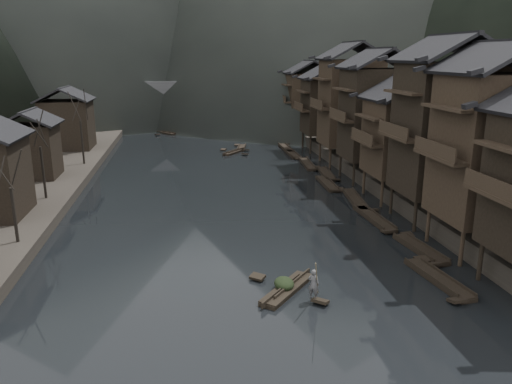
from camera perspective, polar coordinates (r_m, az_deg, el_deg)
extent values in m
plane|color=black|center=(35.67, -0.97, -7.61)|extent=(300.00, 300.00, 0.00)
cube|color=#2D2823|center=(83.51, 19.83, 5.46)|extent=(40.00, 200.00, 1.80)
cylinder|color=black|center=(35.00, 24.26, -7.20)|extent=(0.30, 0.30, 2.90)
cube|color=#2E2319|center=(31.12, 26.17, -0.47)|extent=(1.20, 5.70, 0.25)
cylinder|color=#2E2319|center=(36.72, 22.45, -5.96)|extent=(0.30, 0.30, 2.90)
cylinder|color=#2E2319|center=(40.64, 19.06, -3.61)|extent=(0.30, 0.30, 2.90)
cylinder|color=#2E2319|center=(38.18, 26.02, -5.57)|extent=(0.30, 0.30, 2.90)
cylinder|color=#2E2319|center=(41.96, 22.41, -3.35)|extent=(0.30, 0.30, 2.90)
cube|color=#2E2319|center=(38.71, 25.59, 4.56)|extent=(7.00, 6.00, 10.13)
cube|color=#2E2319|center=(36.73, 20.29, 3.80)|extent=(1.20, 5.70, 0.25)
cylinder|color=black|center=(42.50, 17.73, -2.67)|extent=(0.30, 0.30, 2.90)
cylinder|color=black|center=(46.65, 15.20, -0.89)|extent=(0.30, 0.30, 2.90)
cylinder|color=black|center=(43.76, 20.97, -2.46)|extent=(0.30, 0.30, 2.90)
cylinder|color=black|center=(47.81, 18.22, -0.74)|extent=(0.30, 0.30, 2.90)
cube|color=black|center=(44.56, 20.71, 6.75)|extent=(7.00, 6.00, 10.82)
cube|color=#2E2319|center=(42.85, 15.92, 6.11)|extent=(1.20, 5.70, 0.25)
cylinder|color=#2E2319|center=(48.60, 14.18, -0.18)|extent=(0.30, 0.30, 2.90)
cylinder|color=#2E2319|center=(52.91, 12.23, 1.20)|extent=(0.30, 0.30, 2.90)
cylinder|color=#2E2319|center=(49.70, 17.12, -0.05)|extent=(0.30, 0.30, 2.90)
cylinder|color=#2E2319|center=(53.93, 14.97, 1.29)|extent=(0.30, 0.30, 2.90)
cube|color=#2E2319|center=(50.98, 16.77, 6.01)|extent=(7.00, 6.00, 7.22)
cube|color=#2E2319|center=(49.48, 12.51, 5.60)|extent=(1.20, 5.70, 0.25)
cylinder|color=black|center=(55.83, 11.10, 1.99)|extent=(0.30, 0.30, 2.90)
cylinder|color=black|center=(60.26, 9.61, 3.04)|extent=(0.30, 0.30, 2.90)
cylinder|color=black|center=(56.79, 13.72, 2.07)|extent=(0.30, 0.30, 2.90)
cylinder|color=black|center=(61.15, 12.07, 3.10)|extent=(0.30, 0.30, 2.90)
cube|color=black|center=(58.08, 13.56, 8.65)|extent=(7.00, 6.00, 9.93)
cube|color=#2E2319|center=(56.78, 9.74, 8.20)|extent=(1.20, 5.70, 0.25)
cylinder|color=#2E2319|center=(64.18, 8.47, 3.84)|extent=(0.30, 0.30, 2.90)
cylinder|color=#2E2319|center=(68.70, 7.33, 4.63)|extent=(0.30, 0.30, 2.90)
cylinder|color=#2E2319|center=(65.02, 10.80, 3.88)|extent=(0.30, 0.30, 2.90)
cylinder|color=#2E2319|center=(69.49, 9.52, 4.67)|extent=(0.30, 0.30, 2.90)
cube|color=#2E2319|center=(66.43, 10.70, 9.98)|extent=(7.00, 6.00, 10.83)
cube|color=#2E2319|center=(65.30, 7.31, 9.56)|extent=(1.20, 5.70, 0.25)
cylinder|color=black|center=(73.64, 6.25, 5.38)|extent=(0.30, 0.30, 2.90)
cylinder|color=black|center=(78.23, 5.37, 5.99)|extent=(0.30, 0.30, 2.90)
cylinder|color=black|center=(74.37, 8.31, 5.41)|extent=(0.30, 0.30, 2.90)
cylinder|color=black|center=(78.92, 7.32, 6.02)|extent=(0.30, 0.30, 2.90)
cube|color=black|center=(76.05, 8.20, 9.65)|extent=(7.00, 6.00, 7.96)
cube|color=#2E2319|center=(75.06, 5.22, 9.36)|extent=(1.20, 5.70, 0.25)
cylinder|color=#2E2319|center=(85.15, 4.22, 6.78)|extent=(0.30, 0.30, 2.90)
cylinder|color=#2E2319|center=(89.79, 3.56, 7.23)|extent=(0.30, 0.30, 2.90)
cylinder|color=#2E2319|center=(85.79, 6.03, 6.80)|extent=(0.30, 0.30, 2.90)
cylinder|color=#2E2319|center=(90.40, 5.28, 7.25)|extent=(0.30, 0.30, 2.90)
cube|color=#2E2319|center=(87.56, 5.97, 10.59)|extent=(7.00, 6.00, 8.37)
cube|color=#2E2319|center=(86.70, 3.35, 10.32)|extent=(1.20, 5.70, 0.25)
cube|color=black|center=(59.70, -24.18, 4.53)|extent=(5.00, 5.00, 5.80)
cube|color=black|center=(76.91, -20.73, 7.40)|extent=(6.50, 6.50, 6.80)
cylinder|color=black|center=(39.55, -26.92, -2.07)|extent=(0.24, 0.24, 4.02)
cylinder|color=black|center=(50.28, -22.95, 2.33)|extent=(0.24, 0.24, 4.88)
cylinder|color=black|center=(65.15, -19.70, 5.57)|extent=(0.24, 0.24, 5.32)
cube|color=black|center=(34.26, 20.06, -9.32)|extent=(1.86, 6.30, 0.30)
cube|color=black|center=(34.19, 20.09, -9.05)|extent=(1.90, 6.18, 0.10)
cube|color=black|center=(36.76, 18.43, -7.24)|extent=(1.02, 0.88, 0.33)
cube|color=black|center=(31.73, 22.01, -11.28)|extent=(1.02, 0.88, 0.33)
cube|color=black|center=(38.82, 18.22, -6.23)|extent=(1.77, 6.01, 0.30)
cube|color=black|center=(38.75, 18.24, -5.98)|extent=(1.81, 5.90, 0.10)
cube|color=black|center=(41.27, 16.92, -4.62)|extent=(1.01, 0.83, 0.32)
cube|color=black|center=(36.31, 19.74, -7.64)|extent=(1.01, 0.83, 0.32)
cube|color=black|center=(44.78, 13.31, -2.98)|extent=(1.42, 7.14, 0.30)
cube|color=black|center=(44.73, 13.32, -2.76)|extent=(1.47, 7.00, 0.10)
cube|color=black|center=(47.82, 12.01, -1.55)|extent=(0.97, 0.91, 0.35)
cube|color=black|center=(41.71, 14.81, -4.25)|extent=(0.97, 0.91, 0.35)
cube|color=black|center=(50.26, 11.21, -0.85)|extent=(2.01, 7.70, 0.30)
cube|color=black|center=(50.21, 11.22, -0.65)|extent=(2.05, 7.56, 0.10)
cube|color=black|center=(53.39, 9.49, 0.35)|extent=(1.04, 1.04, 0.37)
cube|color=black|center=(47.12, 13.17, -1.88)|extent=(1.04, 1.04, 0.37)
cube|color=black|center=(55.74, 8.14, 0.89)|extent=(1.31, 5.99, 0.30)
cube|color=black|center=(55.70, 8.15, 1.07)|extent=(1.36, 5.87, 0.10)
cube|color=black|center=(58.34, 7.27, 1.71)|extent=(0.96, 0.77, 0.32)
cube|color=black|center=(53.10, 9.11, 0.28)|extent=(0.96, 0.77, 0.32)
cube|color=black|center=(60.67, 7.97, 2.08)|extent=(1.73, 6.75, 0.30)
cube|color=black|center=(60.63, 7.98, 2.24)|extent=(1.77, 6.63, 0.10)
cube|color=black|center=(63.55, 6.92, 2.85)|extent=(1.01, 0.91, 0.34)
cube|color=black|center=(57.76, 9.15, 1.50)|extent=(1.01, 0.91, 0.34)
cube|color=black|center=(65.98, 5.83, 3.22)|extent=(1.70, 7.54, 0.30)
cube|color=black|center=(65.94, 5.83, 3.37)|extent=(1.74, 7.39, 0.10)
cube|color=black|center=(69.29, 4.88, 3.94)|extent=(1.01, 0.99, 0.36)
cube|color=black|center=(62.65, 6.88, 2.67)|extent=(1.01, 0.99, 0.36)
cube|color=black|center=(72.28, 4.16, 4.32)|extent=(1.12, 5.87, 0.30)
cube|color=black|center=(72.25, 4.16, 4.46)|extent=(1.18, 5.75, 0.10)
cube|color=black|center=(74.96, 3.71, 4.83)|extent=(0.94, 0.73, 0.32)
cube|color=black|center=(69.56, 4.65, 3.99)|extent=(0.94, 0.73, 0.32)
cube|color=black|center=(77.20, 3.39, 5.04)|extent=(1.16, 7.19, 0.30)
cube|color=black|center=(77.16, 3.40, 5.17)|extent=(1.21, 7.04, 0.10)
cube|color=black|center=(80.49, 2.88, 5.57)|extent=(0.94, 0.89, 0.36)
cube|color=black|center=(73.86, 3.96, 4.67)|extent=(0.94, 0.89, 0.36)
cube|color=black|center=(83.12, 3.55, 5.78)|extent=(1.91, 6.09, 0.30)
cube|color=black|center=(83.09, 3.55, 5.90)|extent=(1.95, 5.98, 0.10)
cube|color=black|center=(85.93, 3.42, 6.19)|extent=(1.03, 0.86, 0.33)
cube|color=black|center=(80.26, 3.69, 5.53)|extent=(1.03, 0.86, 0.33)
cube|color=black|center=(88.21, 2.28, 6.35)|extent=(1.19, 6.96, 0.30)
cube|color=black|center=(88.18, 2.28, 6.46)|extent=(1.24, 6.82, 0.10)
cube|color=black|center=(91.44, 1.92, 6.76)|extent=(0.95, 0.86, 0.35)
cube|color=black|center=(84.95, 2.67, 6.09)|extent=(0.95, 0.86, 0.35)
cube|color=black|center=(73.80, -2.55, 4.57)|extent=(3.70, 4.59, 0.30)
cube|color=black|center=(73.76, -2.55, 4.71)|extent=(3.68, 4.54, 0.10)
cube|color=black|center=(75.53, -3.75, 4.91)|extent=(1.05, 1.00, 0.30)
cube|color=black|center=(72.04, -1.29, 4.43)|extent=(1.05, 1.00, 0.30)
cube|color=black|center=(77.28, -1.66, 5.07)|extent=(1.91, 4.85, 0.30)
cube|color=black|center=(77.25, -1.66, 5.20)|extent=(1.95, 4.77, 0.10)
cube|color=black|center=(79.39, -2.17, 5.45)|extent=(0.95, 0.75, 0.29)
cube|color=black|center=(75.12, -1.12, 4.89)|extent=(0.95, 0.75, 0.29)
cube|color=black|center=(93.94, -10.24, 6.67)|extent=(3.82, 4.85, 0.30)
cube|color=black|center=(93.92, -10.25, 6.78)|extent=(3.80, 4.79, 0.10)
cube|color=black|center=(95.91, -9.35, 6.97)|extent=(1.07, 1.02, 0.31)
cube|color=black|center=(91.95, -11.18, 6.53)|extent=(1.07, 1.02, 0.31)
cube|color=#4C4C4F|center=(104.88, -6.19, 11.58)|extent=(40.00, 6.00, 1.60)
cube|color=#4C4C4F|center=(102.11, -6.15, 12.21)|extent=(40.00, 0.50, 1.00)
cube|color=#4C4C4F|center=(107.50, -6.27, 12.36)|extent=(40.00, 0.50, 1.00)
cube|color=#4C4C4F|center=(105.58, -13.84, 9.07)|extent=(3.20, 6.00, 6.40)
cube|color=#4C4C4F|center=(105.13, -8.61, 9.32)|extent=(3.20, 6.00, 6.40)
cube|color=#4C4C4F|center=(105.49, -3.65, 9.47)|extent=(3.20, 6.00, 6.40)
cube|color=#4C4C4F|center=(106.69, 1.51, 9.57)|extent=(3.20, 6.00, 6.40)
cube|color=black|center=(31.00, 3.59, -11.03)|extent=(4.08, 4.61, 0.30)
cube|color=black|center=(30.92, 3.59, -10.73)|extent=(4.06, 4.56, 0.10)
cube|color=black|center=(32.35, 0.17, -9.55)|extent=(1.12, 1.08, 0.30)
cube|color=black|center=(29.66, 7.36, -12.12)|extent=(1.12, 1.08, 0.30)
ellipsoid|color=black|center=(30.86, 3.23, -9.81)|extent=(1.21, 1.59, 0.73)
imported|color=#5B5B5E|center=(29.44, 6.61, -9.99)|extent=(0.80, 0.73, 1.84)
cylinder|color=#8C7A51|center=(28.45, 7.16, -5.02)|extent=(1.11, 2.96, 3.58)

